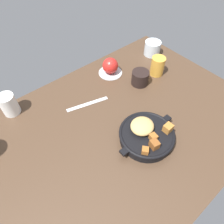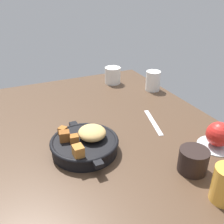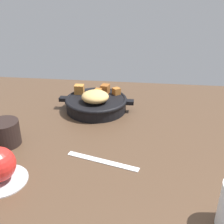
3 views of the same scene
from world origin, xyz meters
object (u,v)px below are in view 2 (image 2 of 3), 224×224
ceramic_mug_white (113,75)px  coffee_mug_dark (193,160)px  cast_iron_skillet (85,143)px  butter_knife (153,122)px  white_creamer_pitcher (153,81)px  red_apple (219,134)px

ceramic_mug_white → coffee_mug_dark: (68.51, -7.94, -0.74)cm
cast_iron_skillet → coffee_mug_dark: cast_iron_skillet is taller
butter_knife → ceramic_mug_white: size_ratio=2.28×
ceramic_mug_white → coffee_mug_dark: 68.97cm
white_creamer_pitcher → butter_knife: bearing=-32.1°
butter_knife → red_apple: bearing=40.5°
white_creamer_pitcher → coffee_mug_dark: bearing=-21.9°
red_apple → cast_iron_skillet: bearing=-110.8°
ceramic_mug_white → cast_iron_skillet: bearing=-32.9°
coffee_mug_dark → white_creamer_pitcher: bearing=158.1°
cast_iron_skillet → white_creamer_pitcher: size_ratio=2.71×
cast_iron_skillet → coffee_mug_dark: (20.06, 23.34, 0.37)cm
ceramic_mug_white → coffee_mug_dark: size_ratio=1.02×
white_creamer_pitcher → cast_iron_skillet: bearing=-53.8°
white_creamer_pitcher → coffee_mug_dark: (52.57, -21.15, -1.26)cm
butter_knife → ceramic_mug_white: ceramic_mug_white is taller
coffee_mug_dark → butter_knife: bearing=169.8°
red_apple → coffee_mug_dark: 15.59cm
cast_iron_skillet → coffee_mug_dark: size_ratio=3.13×
butter_knife → coffee_mug_dark: 27.04cm
red_apple → ceramic_mug_white: 63.14cm
cast_iron_skillet → ceramic_mug_white: 57.69cm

